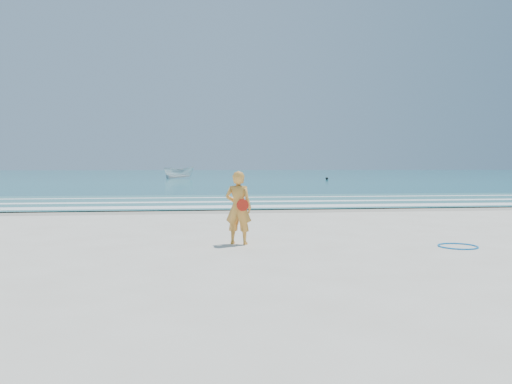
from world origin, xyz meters
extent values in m
plane|color=silver|center=(0.00, 0.00, 0.00)|extent=(400.00, 400.00, 0.00)
cube|color=#B2A893|center=(0.00, 9.00, 0.00)|extent=(400.00, 2.40, 0.00)
cube|color=#19727F|center=(0.00, 105.00, 0.02)|extent=(400.00, 190.00, 0.04)
cube|color=#59B7AD|center=(0.00, 14.00, 0.04)|extent=(400.00, 10.00, 0.01)
cube|color=white|center=(0.00, 10.30, 0.05)|extent=(400.00, 1.40, 0.01)
cube|color=white|center=(0.00, 13.20, 0.05)|extent=(400.00, 0.90, 0.01)
cube|color=white|center=(0.00, 16.50, 0.05)|extent=(400.00, 0.60, 0.01)
torus|color=#0B7BD1|center=(4.68, -0.48, 0.02)|extent=(1.06, 1.06, 0.03)
imported|color=white|center=(-3.21, 58.51, 0.89)|extent=(4.67, 3.28, 1.69)
sphere|color=black|center=(15.22, 49.66, 0.22)|extent=(0.35, 0.35, 0.35)
imported|color=orange|center=(-0.08, 0.50, 0.83)|extent=(0.71, 0.58, 1.66)
cylinder|color=red|center=(0.00, 0.32, 0.90)|extent=(0.27, 0.08, 0.27)
camera|label=1|loc=(-1.05, -10.72, 1.78)|focal=35.00mm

